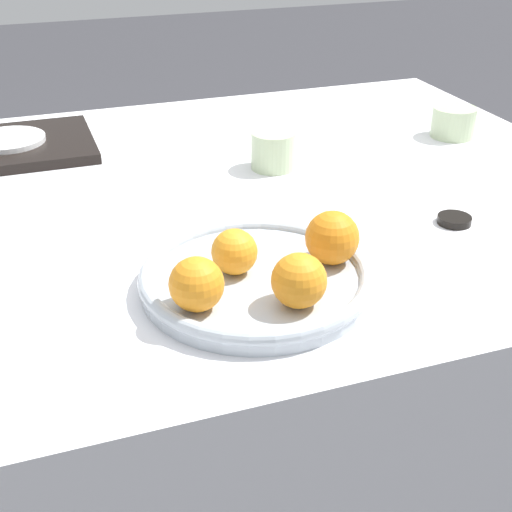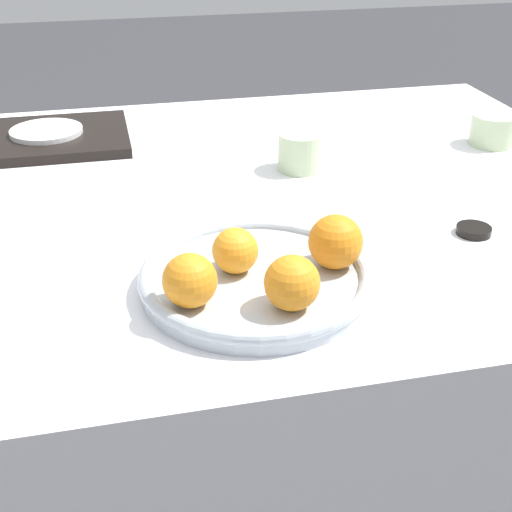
{
  "view_description": "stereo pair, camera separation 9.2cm",
  "coord_description": "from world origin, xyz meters",
  "px_view_note": "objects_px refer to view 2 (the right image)",
  "views": [
    {
      "loc": [
        -0.38,
        -1.09,
        1.26
      ],
      "look_at": [
        -0.12,
        -0.33,
        0.82
      ],
      "focal_mm": 50.0,
      "sensor_mm": 36.0,
      "label": 1
    },
    {
      "loc": [
        -0.3,
        -1.11,
        1.26
      ],
      "look_at": [
        -0.12,
        -0.33,
        0.82
      ],
      "focal_mm": 50.0,
      "sensor_mm": 36.0,
      "label": 2
    }
  ],
  "objects_px": {
    "orange_0": "(235,251)",
    "soy_dish": "(474,230)",
    "orange_1": "(336,242)",
    "orange_2": "(292,283)",
    "side_plate": "(46,131)",
    "orange_3": "(190,281)",
    "cup_0": "(493,130)",
    "fruit_platter": "(256,278)",
    "serving_tray": "(47,138)",
    "cup_1": "(300,152)"
  },
  "relations": [
    {
      "from": "orange_1",
      "to": "soy_dish",
      "type": "xyz_separation_m",
      "value": [
        0.25,
        0.08,
        -0.05
      ]
    },
    {
      "from": "serving_tray",
      "to": "soy_dish",
      "type": "relative_size",
      "value": 6.08
    },
    {
      "from": "orange_1",
      "to": "serving_tray",
      "type": "xyz_separation_m",
      "value": [
        -0.39,
        0.65,
        -0.05
      ]
    },
    {
      "from": "orange_2",
      "to": "soy_dish",
      "type": "distance_m",
      "value": 0.38
    },
    {
      "from": "orange_1",
      "to": "serving_tray",
      "type": "height_order",
      "value": "orange_1"
    },
    {
      "from": "soy_dish",
      "to": "cup_1",
      "type": "bearing_deg",
      "value": 120.41
    },
    {
      "from": "orange_0",
      "to": "serving_tray",
      "type": "bearing_deg",
      "value": 112.29
    },
    {
      "from": "orange_2",
      "to": "cup_1",
      "type": "height_order",
      "value": "orange_2"
    },
    {
      "from": "cup_1",
      "to": "side_plate",
      "type": "bearing_deg",
      "value": 151.23
    },
    {
      "from": "cup_0",
      "to": "soy_dish",
      "type": "distance_m",
      "value": 0.42
    },
    {
      "from": "orange_3",
      "to": "soy_dish",
      "type": "distance_m",
      "value": 0.48
    },
    {
      "from": "cup_0",
      "to": "cup_1",
      "type": "height_order",
      "value": "cup_1"
    },
    {
      "from": "orange_2",
      "to": "cup_1",
      "type": "xyz_separation_m",
      "value": [
        0.15,
        0.48,
        -0.02
      ]
    },
    {
      "from": "orange_2",
      "to": "orange_3",
      "type": "distance_m",
      "value": 0.12
    },
    {
      "from": "side_plate",
      "to": "cup_0",
      "type": "height_order",
      "value": "cup_0"
    },
    {
      "from": "orange_1",
      "to": "side_plate",
      "type": "distance_m",
      "value": 0.76
    },
    {
      "from": "orange_2",
      "to": "soy_dish",
      "type": "xyz_separation_m",
      "value": [
        0.33,
        0.17,
        -0.05
      ]
    },
    {
      "from": "serving_tray",
      "to": "orange_0",
      "type": "bearing_deg",
      "value": -67.71
    },
    {
      "from": "orange_3",
      "to": "orange_1",
      "type": "bearing_deg",
      "value": 14.47
    },
    {
      "from": "orange_0",
      "to": "orange_2",
      "type": "relative_size",
      "value": 0.89
    },
    {
      "from": "orange_2",
      "to": "cup_0",
      "type": "relative_size",
      "value": 0.77
    },
    {
      "from": "orange_1",
      "to": "serving_tray",
      "type": "bearing_deg",
      "value": 121.02
    },
    {
      "from": "orange_1",
      "to": "cup_1",
      "type": "xyz_separation_m",
      "value": [
        0.07,
        0.4,
        -0.02
      ]
    },
    {
      "from": "orange_0",
      "to": "side_plate",
      "type": "height_order",
      "value": "orange_0"
    },
    {
      "from": "orange_1",
      "to": "serving_tray",
      "type": "distance_m",
      "value": 0.76
    },
    {
      "from": "orange_3",
      "to": "side_plate",
      "type": "xyz_separation_m",
      "value": [
        -0.19,
        0.7,
        -0.03
      ]
    },
    {
      "from": "serving_tray",
      "to": "cup_0",
      "type": "bearing_deg",
      "value": -13.5
    },
    {
      "from": "orange_0",
      "to": "orange_1",
      "type": "relative_size",
      "value": 0.84
    },
    {
      "from": "orange_3",
      "to": "cup_0",
      "type": "xyz_separation_m",
      "value": [
        0.68,
        0.49,
        -0.02
      ]
    },
    {
      "from": "side_plate",
      "to": "cup_0",
      "type": "bearing_deg",
      "value": -13.5
    },
    {
      "from": "orange_1",
      "to": "soy_dish",
      "type": "bearing_deg",
      "value": 18.58
    },
    {
      "from": "fruit_platter",
      "to": "orange_2",
      "type": "relative_size",
      "value": 4.53
    },
    {
      "from": "orange_2",
      "to": "side_plate",
      "type": "height_order",
      "value": "orange_2"
    },
    {
      "from": "side_plate",
      "to": "cup_0",
      "type": "distance_m",
      "value": 0.9
    },
    {
      "from": "orange_3",
      "to": "cup_0",
      "type": "relative_size",
      "value": 0.75
    },
    {
      "from": "orange_0",
      "to": "soy_dish",
      "type": "distance_m",
      "value": 0.39
    },
    {
      "from": "fruit_platter",
      "to": "serving_tray",
      "type": "xyz_separation_m",
      "value": [
        -0.28,
        0.65,
        -0.01
      ]
    },
    {
      "from": "soy_dish",
      "to": "orange_1",
      "type": "bearing_deg",
      "value": -161.42
    },
    {
      "from": "soy_dish",
      "to": "side_plate",
      "type": "bearing_deg",
      "value": 138.65
    },
    {
      "from": "fruit_platter",
      "to": "serving_tray",
      "type": "distance_m",
      "value": 0.71
    },
    {
      "from": "orange_0",
      "to": "cup_0",
      "type": "height_order",
      "value": "orange_0"
    },
    {
      "from": "cup_0",
      "to": "orange_2",
      "type": "bearing_deg",
      "value": -136.85
    },
    {
      "from": "serving_tray",
      "to": "side_plate",
      "type": "relative_size",
      "value": 2.24
    },
    {
      "from": "orange_0",
      "to": "cup_0",
      "type": "xyz_separation_m",
      "value": [
        0.61,
        0.43,
        -0.02
      ]
    },
    {
      "from": "orange_3",
      "to": "fruit_platter",
      "type": "bearing_deg",
      "value": 29.23
    },
    {
      "from": "soy_dish",
      "to": "orange_0",
      "type": "bearing_deg",
      "value": -169.89
    },
    {
      "from": "side_plate",
      "to": "soy_dish",
      "type": "xyz_separation_m",
      "value": [
        0.64,
        -0.57,
        -0.02
      ]
    },
    {
      "from": "serving_tray",
      "to": "cup_1",
      "type": "height_order",
      "value": "cup_1"
    },
    {
      "from": "orange_2",
      "to": "serving_tray",
      "type": "bearing_deg",
      "value": 112.75
    },
    {
      "from": "orange_1",
      "to": "side_plate",
      "type": "xyz_separation_m",
      "value": [
        -0.39,
        0.65,
        -0.03
      ]
    }
  ]
}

